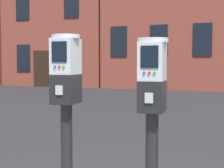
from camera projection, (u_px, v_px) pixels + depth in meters
name	position (u px, v px, depth m)	size (l,w,h in m)	color
parking_meter_near_kerb	(66.00, 95.00, 2.66)	(0.23, 0.26, 1.50)	black
parking_meter_twin_adjacent	(152.00, 103.00, 2.42)	(0.23, 0.26, 1.45)	black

